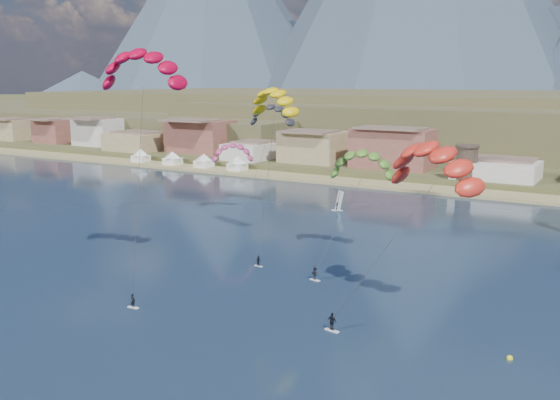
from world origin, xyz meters
name	(u,v)px	position (x,y,z in m)	size (l,w,h in m)	color
ground	(115,353)	(0.00, 0.00, 0.00)	(2400.00, 2400.00, 0.00)	#0D1D31
beach	(436,189)	(0.00, 106.00, 0.25)	(2200.00, 12.00, 0.90)	tan
town	(319,143)	(-40.00, 122.00, 8.00)	(400.00, 24.00, 12.00)	silver
watchtower	(467,162)	(5.00, 114.00, 6.37)	(5.82, 5.82, 8.60)	#47382D
beach_tents	(187,156)	(-76.25, 106.00, 3.71)	(43.40, 6.40, 5.00)	white
kitesurfer_red	(142,63)	(-13.01, 19.62, 28.48)	(12.94, 13.77, 31.63)	silver
kitesurfer_yellow	(275,98)	(-7.28, 42.65, 23.61)	(10.73, 15.04, 26.77)	silver
kitesurfer_orange	(434,158)	(23.11, 26.23, 17.96)	(14.74, 15.99, 22.40)	silver
kitesurfer_green	(362,160)	(7.11, 43.79, 14.68)	(10.76, 17.28, 19.44)	silver
distant_kite_pink	(233,149)	(-26.89, 59.21, 12.95)	(8.72, 7.88, 16.04)	#262626
distant_kite_dark	(272,111)	(-21.92, 65.89, 20.12)	(10.16, 6.51, 23.03)	#262626
windsurfer	(338,204)	(-10.24, 72.65, 1.31)	(2.40, 2.64, 4.11)	silver
buoy	(510,358)	(33.81, 18.27, 0.11)	(0.62, 0.62, 0.62)	yellow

